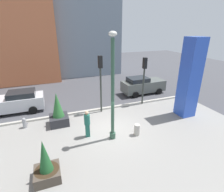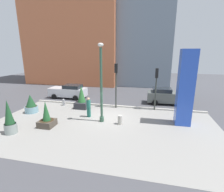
{
  "view_description": "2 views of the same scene",
  "coord_description": "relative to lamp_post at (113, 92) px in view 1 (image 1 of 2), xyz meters",
  "views": [
    {
      "loc": [
        -3.48,
        -9.49,
        6.48
      ],
      "look_at": [
        0.54,
        1.22,
        1.92
      ],
      "focal_mm": 28.02,
      "sensor_mm": 36.0,
      "label": 1
    },
    {
      "loc": [
        3.52,
        -13.62,
        5.69
      ],
      "look_at": [
        0.24,
        0.88,
        1.76
      ],
      "focal_mm": 27.29,
      "sensor_mm": 36.0,
      "label": 2
    }
  ],
  "objects": [
    {
      "name": "car_curb_west",
      "position": [
        5.67,
        6.29,
        -2.18
      ],
      "size": [
        4.43,
        2.05,
        1.75
      ],
      "color": "#565B56",
      "rests_on": "ground_plane"
    },
    {
      "name": "traffic_light_far_side",
      "position": [
        4.33,
        3.94,
        -0.25
      ],
      "size": [
        0.28,
        0.42,
        4.13
      ],
      "color": "#333833",
      "rests_on": "ground_plane"
    },
    {
      "name": "potted_plant_mid_plaza",
      "position": [
        -3.87,
        -1.88,
        -2.34
      ],
      "size": [
        1.13,
        1.13,
        2.07
      ],
      "color": "#4C4238",
      "rests_on": "ground_plane"
    },
    {
      "name": "plaza_pavement",
      "position": [
        0.22,
        -1.08,
        -3.06
      ],
      "size": [
        18.0,
        10.0,
        0.02
      ],
      "primitive_type": "cube",
      "color": "gray",
      "rests_on": "ground_plane"
    },
    {
      "name": "traffic_light_corner",
      "position": [
        0.44,
        3.75,
        -0.01
      ],
      "size": [
        0.28,
        0.42,
        4.52
      ],
      "color": "#333833",
      "rests_on": "ground_plane"
    },
    {
      "name": "ground_plane",
      "position": [
        0.22,
        4.92,
        -3.06
      ],
      "size": [
        60.0,
        60.0,
        0.0
      ],
      "primitive_type": "plane",
      "color": "#47474C"
    },
    {
      "name": "potted_plant_near_left",
      "position": [
        -2.95,
        2.89,
        -2.15
      ],
      "size": [
        1.28,
        1.28,
        2.37
      ],
      "color": "#2D2D33",
      "rests_on": "ground_plane"
    },
    {
      "name": "art_pillar_blue",
      "position": [
        6.43,
        1.0,
        -0.13
      ],
      "size": [
        1.15,
        1.15,
        5.86
      ],
      "primitive_type": "cube",
      "color": "blue",
      "rests_on": "ground_plane"
    },
    {
      "name": "pedestrian_crossing",
      "position": [
        -1.4,
        0.72,
        -2.06
      ],
      "size": [
        0.43,
        0.43,
        1.79
      ],
      "color": "#236656",
      "rests_on": "ground_plane"
    },
    {
      "name": "concrete_bollard",
      "position": [
        1.57,
        -0.22,
        -2.69
      ],
      "size": [
        0.36,
        0.36,
        0.75
      ],
      "primitive_type": "cylinder",
      "color": "#B2ADA3",
      "rests_on": "ground_plane"
    },
    {
      "name": "curb_strip",
      "position": [
        0.22,
        4.04,
        -2.98
      ],
      "size": [
        18.0,
        0.24,
        0.16
      ],
      "primitive_type": "cube",
      "color": "#B7B2A8",
      "rests_on": "ground_plane"
    },
    {
      "name": "fire_hydrant",
      "position": [
        -5.21,
        3.25,
        -2.69
      ],
      "size": [
        0.36,
        0.26,
        0.75
      ],
      "color": "#99999E",
      "rests_on": "ground_plane"
    },
    {
      "name": "car_passing_lane",
      "position": [
        -6.06,
        6.18,
        -2.21
      ],
      "size": [
        4.56,
        2.05,
        1.69
      ],
      "color": "silver",
      "rests_on": "ground_plane"
    },
    {
      "name": "lamp_post",
      "position": [
        0.0,
        0.0,
        0.0
      ],
      "size": [
        0.44,
        0.44,
        6.29
      ],
      "color": "#335642",
      "rests_on": "ground_plane"
    }
  ]
}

